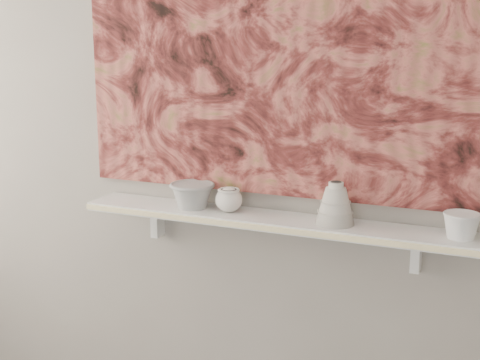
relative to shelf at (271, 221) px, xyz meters
The scene contains 11 objects.
wall_back 0.45m from the shelf, 90.00° to the left, with size 3.60×3.60×0.00m, color gray.
shelf is the anchor object (origin of this frame).
shelf_stripe 0.09m from the shelf, 90.00° to the right, with size 1.40×0.01×0.02m, color #F7E5A4.
bracket_left 0.50m from the shelf, behind, with size 0.03×0.06×0.12m, color silver.
bracket_right 0.50m from the shelf, ahead, with size 0.03×0.06×0.12m, color silver.
painting 0.63m from the shelf, 90.00° to the left, with size 1.50×0.03×1.10m, color maroon.
house_motif 0.55m from the shelf, ahead, with size 0.09×0.00×0.08m, color black.
bowl_grey 0.31m from the shelf, behind, with size 0.16×0.16×0.09m, color #9D9D9A, non-canonical shape.
cup_cream 0.17m from the shelf, behind, with size 0.10×0.10×0.09m, color silver, non-canonical shape.
bell_vessel 0.24m from the shelf, ahead, with size 0.13×0.13×0.14m, color beige, non-canonical shape.
bowl_white 0.63m from the shelf, ahead, with size 0.11×0.11×0.08m, color silver, non-canonical shape.
Camera 1 is at (0.78, -0.59, 1.56)m, focal length 50.00 mm.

